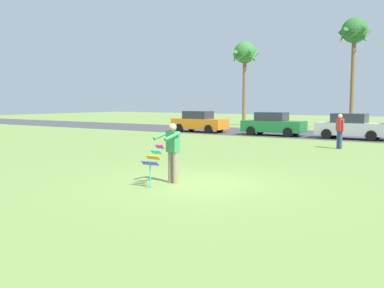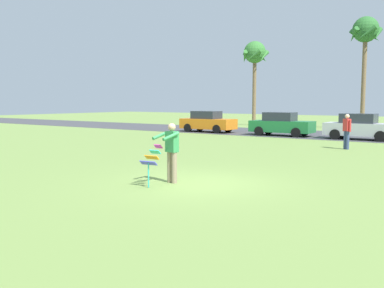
{
  "view_description": "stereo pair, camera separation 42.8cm",
  "coord_description": "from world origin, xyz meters",
  "px_view_note": "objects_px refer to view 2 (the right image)",
  "views": [
    {
      "loc": [
        6.61,
        -10.34,
        2.37
      ],
      "look_at": [
        -0.68,
        0.65,
        1.05
      ],
      "focal_mm": 40.37,
      "sensor_mm": 36.0,
      "label": 1
    },
    {
      "loc": [
        6.96,
        -10.1,
        2.37
      ],
      "look_at": [
        -0.68,
        0.65,
        1.05
      ],
      "focal_mm": 40.37,
      "sensor_mm": 36.0,
      "label": 2
    }
  ],
  "objects_px": {
    "person_walker_near": "(347,130)",
    "parked_car_orange": "(208,122)",
    "kite_held": "(152,159)",
    "parked_car_silver": "(360,127)",
    "person_kite_flyer": "(171,150)",
    "palm_tree_right_near": "(365,35)",
    "parked_car_green": "(281,124)",
    "palm_tree_left_near": "(255,56)"
  },
  "relations": [
    {
      "from": "kite_held",
      "to": "parked_car_orange",
      "type": "relative_size",
      "value": 0.27
    },
    {
      "from": "parked_car_orange",
      "to": "palm_tree_left_near",
      "type": "xyz_separation_m",
      "value": [
        -1.49,
        10.5,
        5.93
      ]
    },
    {
      "from": "palm_tree_left_near",
      "to": "palm_tree_right_near",
      "type": "relative_size",
      "value": 0.87
    },
    {
      "from": "person_kite_flyer",
      "to": "palm_tree_right_near",
      "type": "height_order",
      "value": "palm_tree_right_near"
    },
    {
      "from": "palm_tree_right_near",
      "to": "person_walker_near",
      "type": "distance_m",
      "value": 17.81
    },
    {
      "from": "person_kite_flyer",
      "to": "parked_car_silver",
      "type": "xyz_separation_m",
      "value": [
        0.79,
        17.67,
        -0.18
      ]
    },
    {
      "from": "parked_car_silver",
      "to": "palm_tree_left_near",
      "type": "relative_size",
      "value": 0.52
    },
    {
      "from": "palm_tree_left_near",
      "to": "person_walker_near",
      "type": "bearing_deg",
      "value": -50.45
    },
    {
      "from": "parked_car_green",
      "to": "palm_tree_left_near",
      "type": "bearing_deg",
      "value": 125.5
    },
    {
      "from": "palm_tree_left_near",
      "to": "palm_tree_right_near",
      "type": "distance_m",
      "value": 10.26
    },
    {
      "from": "parked_car_silver",
      "to": "palm_tree_left_near",
      "type": "bearing_deg",
      "value": 140.31
    },
    {
      "from": "kite_held",
      "to": "palm_tree_right_near",
      "type": "height_order",
      "value": "palm_tree_right_near"
    },
    {
      "from": "person_kite_flyer",
      "to": "palm_tree_left_near",
      "type": "distance_m",
      "value": 31.1
    },
    {
      "from": "palm_tree_right_near",
      "to": "parked_car_silver",
      "type": "bearing_deg",
      "value": -76.65
    },
    {
      "from": "person_walker_near",
      "to": "parked_car_green",
      "type": "bearing_deg",
      "value": 135.82
    },
    {
      "from": "person_kite_flyer",
      "to": "parked_car_green",
      "type": "bearing_deg",
      "value": 103.9
    },
    {
      "from": "palm_tree_left_near",
      "to": "person_walker_near",
      "type": "distance_m",
      "value": 21.94
    },
    {
      "from": "palm_tree_left_near",
      "to": "person_walker_near",
      "type": "relative_size",
      "value": 4.68
    },
    {
      "from": "kite_held",
      "to": "palm_tree_left_near",
      "type": "height_order",
      "value": "palm_tree_left_near"
    },
    {
      "from": "parked_car_green",
      "to": "parked_car_silver",
      "type": "bearing_deg",
      "value": 0.01
    },
    {
      "from": "parked_car_silver",
      "to": "person_kite_flyer",
      "type": "bearing_deg",
      "value": -92.55
    },
    {
      "from": "parked_car_orange",
      "to": "palm_tree_left_near",
      "type": "height_order",
      "value": "palm_tree_left_near"
    },
    {
      "from": "parked_car_orange",
      "to": "palm_tree_right_near",
      "type": "bearing_deg",
      "value": 49.73
    },
    {
      "from": "palm_tree_left_near",
      "to": "person_kite_flyer",
      "type": "bearing_deg",
      "value": -67.17
    },
    {
      "from": "person_walker_near",
      "to": "parked_car_orange",
      "type": "bearing_deg",
      "value": 154.1
    },
    {
      "from": "parked_car_green",
      "to": "parked_car_silver",
      "type": "height_order",
      "value": "same"
    },
    {
      "from": "parked_car_green",
      "to": "parked_car_orange",
      "type": "bearing_deg",
      "value": 179.99
    },
    {
      "from": "parked_car_orange",
      "to": "parked_car_silver",
      "type": "distance_m",
      "value": 11.16
    },
    {
      "from": "parked_car_green",
      "to": "parked_car_silver",
      "type": "distance_m",
      "value": 5.16
    },
    {
      "from": "parked_car_silver",
      "to": "person_walker_near",
      "type": "relative_size",
      "value": 2.44
    },
    {
      "from": "parked_car_green",
      "to": "kite_held",
      "type": "bearing_deg",
      "value": -76.93
    },
    {
      "from": "palm_tree_left_near",
      "to": "parked_car_green",
      "type": "bearing_deg",
      "value": -54.5
    },
    {
      "from": "kite_held",
      "to": "parked_car_silver",
      "type": "xyz_separation_m",
      "value": [
        0.88,
        18.43,
        -0.0
      ]
    },
    {
      "from": "person_walker_near",
      "to": "parked_car_silver",
      "type": "bearing_deg",
      "value": 98.12
    },
    {
      "from": "kite_held",
      "to": "parked_car_green",
      "type": "relative_size",
      "value": 0.27
    },
    {
      "from": "kite_held",
      "to": "parked_car_green",
      "type": "height_order",
      "value": "parked_car_green"
    },
    {
      "from": "parked_car_orange",
      "to": "parked_car_green",
      "type": "height_order",
      "value": "same"
    },
    {
      "from": "parked_car_green",
      "to": "palm_tree_left_near",
      "type": "distance_m",
      "value": 14.19
    },
    {
      "from": "parked_car_orange",
      "to": "palm_tree_left_near",
      "type": "bearing_deg",
      "value": 98.06
    },
    {
      "from": "palm_tree_left_near",
      "to": "person_walker_near",
      "type": "height_order",
      "value": "palm_tree_left_near"
    },
    {
      "from": "person_kite_flyer",
      "to": "palm_tree_right_near",
      "type": "relative_size",
      "value": 0.19
    },
    {
      "from": "person_kite_flyer",
      "to": "person_walker_near",
      "type": "distance_m",
      "value": 11.96
    }
  ]
}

